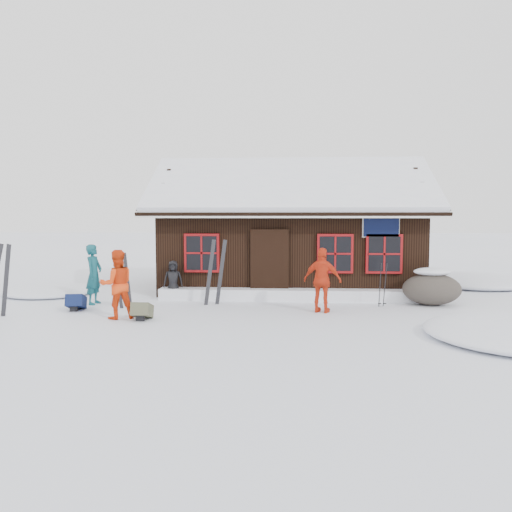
# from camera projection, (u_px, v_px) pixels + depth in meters

# --- Properties ---
(ground) EXTENTS (120.00, 120.00, 0.00)m
(ground) POSITION_uv_depth(u_px,v_px,m) (229.00, 315.00, 12.30)
(ground) COLOR white
(ground) RESTS_ON ground
(mountain_hut) EXTENTS (8.90, 6.09, 4.42)m
(mountain_hut) POSITION_uv_depth(u_px,v_px,m) (290.00, 241.00, 17.03)
(mountain_hut) COLOR black
(mountain_hut) RESTS_ON ground
(snow_drift) EXTENTS (7.60, 0.60, 0.35)m
(snow_drift) POSITION_uv_depth(u_px,v_px,m) (290.00, 294.00, 14.43)
(snow_drift) COLOR white
(snow_drift) RESTS_ON ground
(snow_mounds) EXTENTS (20.60, 13.20, 0.48)m
(snow_mounds) POSITION_uv_depth(u_px,v_px,m) (295.00, 303.00, 14.05)
(snow_mounds) COLOR white
(snow_mounds) RESTS_ON ground
(skier_teal) EXTENTS (0.45, 0.64, 1.66)m
(skier_teal) POSITION_uv_depth(u_px,v_px,m) (94.00, 274.00, 13.75)
(skier_teal) COLOR #124C56
(skier_teal) RESTS_ON ground
(skier_orange_left) EXTENTS (1.00, 0.93, 1.65)m
(skier_orange_left) POSITION_uv_depth(u_px,v_px,m) (117.00, 284.00, 11.83)
(skier_orange_left) COLOR red
(skier_orange_left) RESTS_ON ground
(skier_orange_right) EXTENTS (1.04, 0.71, 1.65)m
(skier_orange_right) POSITION_uv_depth(u_px,v_px,m) (322.00, 280.00, 12.56)
(skier_orange_right) COLOR red
(skier_orange_right) RESTS_ON ground
(skier_crouched) EXTENTS (0.61, 0.45, 1.14)m
(skier_crouched) POSITION_uv_depth(u_px,v_px,m) (173.00, 280.00, 14.56)
(skier_crouched) COLOR black
(skier_crouched) RESTS_ON ground
(boulder) EXTENTS (1.58, 1.19, 0.92)m
(boulder) POSITION_uv_depth(u_px,v_px,m) (432.00, 288.00, 13.66)
(boulder) COLOR #49423A
(boulder) RESTS_ON ground
(ski_pair_left) EXTENTS (0.75, 0.22, 1.83)m
(ski_pair_left) POSITION_uv_depth(u_px,v_px,m) (0.00, 281.00, 12.02)
(ski_pair_left) COLOR black
(ski_pair_left) RESTS_ON ground
(ski_pair_mid) EXTENTS (0.49, 0.15, 1.53)m
(ski_pair_mid) POSITION_uv_depth(u_px,v_px,m) (123.00, 282.00, 13.13)
(ski_pair_mid) COLOR black
(ski_pair_mid) RESTS_ON ground
(ski_pair_right) EXTENTS (0.64, 0.20, 1.85)m
(ski_pair_right) POSITION_uv_depth(u_px,v_px,m) (215.00, 273.00, 13.68)
(ski_pair_right) COLOR black
(ski_pair_right) RESTS_ON ground
(ski_poles) EXTENTS (0.22, 0.11, 1.22)m
(ski_poles) POSITION_uv_depth(u_px,v_px,m) (382.00, 286.00, 13.43)
(ski_poles) COLOR black
(ski_poles) RESTS_ON ground
(backpack_blue) EXTENTS (0.51, 0.62, 0.30)m
(backpack_blue) POSITION_uv_depth(u_px,v_px,m) (76.00, 304.00, 12.91)
(backpack_blue) COLOR #0F1A42
(backpack_blue) RESTS_ON ground
(backpack_olive) EXTENTS (0.43, 0.56, 0.30)m
(backpack_olive) POSITION_uv_depth(u_px,v_px,m) (142.00, 313.00, 11.73)
(backpack_olive) COLOR #4E4F38
(backpack_olive) RESTS_ON ground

